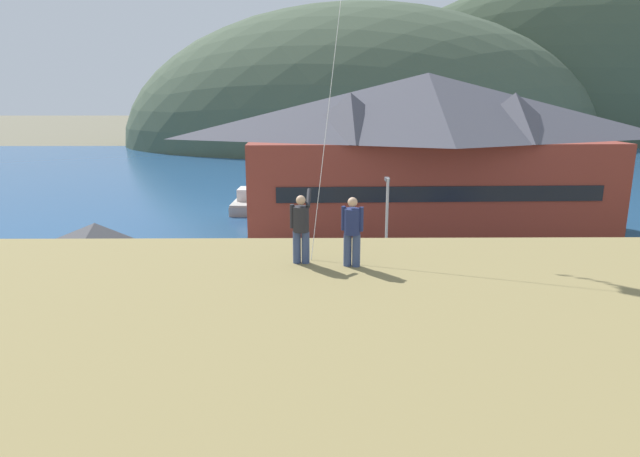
# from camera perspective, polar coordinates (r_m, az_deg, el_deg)

# --- Properties ---
(ground_plane) EXTENTS (600.00, 600.00, 0.00)m
(ground_plane) POSITION_cam_1_polar(r_m,az_deg,el_deg) (22.94, -2.28, -14.37)
(ground_plane) COLOR #66604C
(parking_lot_pad) EXTENTS (40.00, 20.00, 0.10)m
(parking_lot_pad) POSITION_cam_1_polar(r_m,az_deg,el_deg) (27.43, -1.97, -9.36)
(parking_lot_pad) COLOR gray
(parking_lot_pad) RESTS_ON ground
(bay_water) EXTENTS (360.00, 84.00, 0.03)m
(bay_water) POSITION_cam_1_polar(r_m,az_deg,el_deg) (80.96, -1.05, 6.04)
(bay_water) COLOR navy
(bay_water) RESTS_ON ground
(far_hill_west_ridge) EXTENTS (107.94, 74.09, 62.24)m
(far_hill_west_ridge) POSITION_cam_1_polar(r_m,az_deg,el_deg) (130.48, 4.20, 8.90)
(far_hill_west_ridge) COLOR #42513D
(far_hill_west_ridge) RESTS_ON ground
(far_hill_east_peak) EXTENTS (147.96, 47.63, 81.46)m
(far_hill_east_peak) POSITION_cam_1_polar(r_m,az_deg,el_deg) (159.41, 28.75, 8.14)
(far_hill_east_peak) COLOR #3D4C38
(far_hill_east_peak) RESTS_ON ground
(harbor_lodge) EXTENTS (28.94, 12.86, 12.52)m
(harbor_lodge) POSITION_cam_1_polar(r_m,az_deg,el_deg) (43.68, 10.97, 8.02)
(harbor_lodge) COLOR brown
(harbor_lodge) RESTS_ON ground
(storage_shed_near_lot) EXTENTS (6.35, 5.69, 4.93)m
(storage_shed_near_lot) POSITION_cam_1_polar(r_m,az_deg,el_deg) (28.56, -22.11, -4.09)
(storage_shed_near_lot) COLOR beige
(storage_shed_near_lot) RESTS_ON ground
(storage_shed_waterside) EXTENTS (5.24, 5.41, 4.91)m
(storage_shed_waterside) POSITION_cam_1_polar(r_m,az_deg,el_deg) (43.07, 2.71, 2.64)
(storage_shed_waterside) COLOR #338475
(storage_shed_waterside) RESTS_ON ground
(wharf_dock) EXTENTS (3.20, 14.48, 0.70)m
(wharf_dock) POSITION_cam_1_polar(r_m,az_deg,el_deg) (57.49, -3.37, 3.20)
(wharf_dock) COLOR #70604C
(wharf_dock) RESTS_ON ground
(moored_boat_wharfside) EXTENTS (2.84, 8.00, 2.16)m
(moored_boat_wharfside) POSITION_cam_1_polar(r_m,az_deg,el_deg) (53.84, -7.44, 2.79)
(moored_boat_wharfside) COLOR #A8A399
(moored_boat_wharfside) RESTS_ON ground
(moored_boat_outer_mooring) EXTENTS (2.36, 7.31, 2.16)m
(moored_boat_outer_mooring) POSITION_cam_1_polar(r_m,az_deg,el_deg) (53.23, 0.19, 2.79)
(moored_boat_outer_mooring) COLOR silver
(moored_boat_outer_mooring) RESTS_ON ground
(parked_car_mid_row_near) EXTENTS (4.24, 2.13, 1.82)m
(parked_car_mid_row_near) POSITION_cam_1_polar(r_m,az_deg,el_deg) (22.14, -1.74, -12.36)
(parked_car_mid_row_near) COLOR #9EA3A8
(parked_car_mid_row_near) RESTS_ON parking_lot_pad
(parked_car_back_row_left) EXTENTS (4.22, 2.09, 1.82)m
(parked_car_back_row_left) POSITION_cam_1_polar(r_m,az_deg,el_deg) (27.89, -2.52, -6.73)
(parked_car_back_row_left) COLOR #236633
(parked_car_back_row_left) RESTS_ON parking_lot_pad
(parked_car_back_row_right) EXTENTS (4.28, 2.20, 1.82)m
(parked_car_back_row_right) POSITION_cam_1_polar(r_m,az_deg,el_deg) (22.79, -15.07, -12.06)
(parked_car_back_row_right) COLOR silver
(parked_car_back_row_right) RESTS_ON parking_lot_pad
(parked_car_front_row_red) EXTENTS (4.32, 2.30, 1.82)m
(parked_car_front_row_red) POSITION_cam_1_polar(r_m,az_deg,el_deg) (31.80, 21.57, -5.11)
(parked_car_front_row_red) COLOR navy
(parked_car_front_row_red) RESTS_ON parking_lot_pad
(parked_car_lone_by_shed) EXTENTS (4.30, 2.25, 1.82)m
(parked_car_lone_by_shed) POSITION_cam_1_polar(r_m,az_deg,el_deg) (24.30, 13.38, -10.29)
(parked_car_lone_by_shed) COLOR #B28923
(parked_car_lone_by_shed) RESTS_ON parking_lot_pad
(parked_car_corner_spot) EXTENTS (4.31, 2.27, 1.82)m
(parked_car_corner_spot) POSITION_cam_1_polar(r_m,az_deg,el_deg) (29.18, 12.89, -6.13)
(parked_car_corner_spot) COLOR navy
(parked_car_corner_spot) RESTS_ON parking_lot_pad
(parking_light_pole) EXTENTS (0.24, 0.78, 6.12)m
(parking_light_pole) POSITION_cam_1_polar(r_m,az_deg,el_deg) (31.88, 6.99, 0.71)
(parking_light_pole) COLOR #ADADB2
(parking_light_pole) RESTS_ON parking_lot_pad
(person_kite_flyer) EXTENTS (0.54, 0.65, 1.86)m
(person_kite_flyer) POSITION_cam_1_polar(r_m,az_deg,el_deg) (13.62, -2.00, 0.22)
(person_kite_flyer) COLOR #384770
(person_kite_flyer) RESTS_ON grassy_hill_foreground
(person_companion) EXTENTS (0.54, 0.40, 1.74)m
(person_companion) POSITION_cam_1_polar(r_m,az_deg,el_deg) (13.37, 3.39, -0.12)
(person_companion) COLOR #384770
(person_companion) RESTS_ON grassy_hill_foreground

